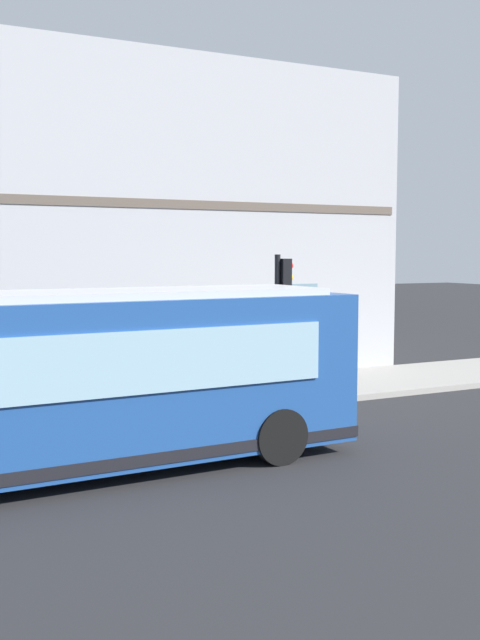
% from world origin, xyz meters
% --- Properties ---
extents(ground, '(120.00, 120.00, 0.00)m').
position_xyz_m(ground, '(0.00, 0.00, 0.00)').
color(ground, '#262628').
extents(sidewalk_curb, '(3.65, 40.00, 0.15)m').
position_xyz_m(sidewalk_curb, '(4.42, 0.00, 0.07)').
color(sidewalk_curb, '#9E9991').
rests_on(sidewalk_curb, ground).
extents(building_corner, '(9.51, 19.21, 9.12)m').
position_xyz_m(building_corner, '(10.97, 0.00, 4.55)').
color(building_corner, '#A8A8AD').
rests_on(building_corner, ground).
extents(city_bus_nearside, '(2.87, 10.12, 3.07)m').
position_xyz_m(city_bus_nearside, '(-0.32, 2.25, 1.55)').
color(city_bus_nearside, '#1E478C').
rests_on(city_bus_nearside, ground).
extents(traffic_light_near_corner, '(0.32, 0.49, 3.52)m').
position_xyz_m(traffic_light_near_corner, '(3.04, -3.71, 2.61)').
color(traffic_light_near_corner, black).
rests_on(traffic_light_near_corner, sidewalk_curb).
extents(fire_hydrant, '(0.35, 0.35, 0.74)m').
position_xyz_m(fire_hydrant, '(5.19, -5.47, 0.51)').
color(fire_hydrant, red).
rests_on(fire_hydrant, sidewalk_curb).
extents(pedestrian_by_light_pole, '(0.32, 0.32, 1.69)m').
position_xyz_m(pedestrian_by_light_pole, '(5.04, -1.29, 1.12)').
color(pedestrian_by_light_pole, '#8C3F8C').
rests_on(pedestrian_by_light_pole, sidewalk_curb).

